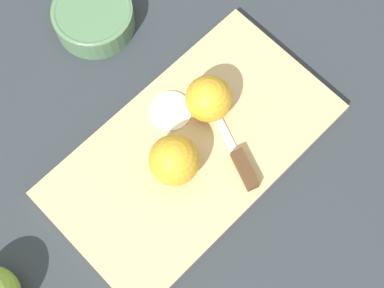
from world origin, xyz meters
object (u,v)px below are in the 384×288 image
(apple_half_left, at_px, (174,160))
(bowl, at_px, (93,17))
(apple_half_right, at_px, (209,99))
(knife, at_px, (241,163))

(apple_half_left, distance_m, bowl, 0.28)
(apple_half_left, bearing_deg, bowl, -115.59)
(bowl, bearing_deg, apple_half_left, -102.01)
(apple_half_right, height_order, knife, apple_half_right)
(apple_half_right, relative_size, bowl, 0.54)
(apple_half_right, height_order, bowl, apple_half_right)
(apple_half_left, height_order, knife, apple_half_left)
(knife, height_order, bowl, bowl)
(apple_half_left, bearing_deg, apple_half_right, -171.30)
(bowl, bearing_deg, knife, -86.92)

